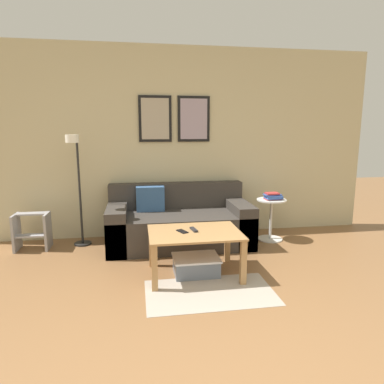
{
  "coord_description": "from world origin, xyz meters",
  "views": [
    {
      "loc": [
        -0.49,
        -1.41,
        1.47
      ],
      "look_at": [
        0.05,
        1.89,
        0.85
      ],
      "focal_mm": 32.0,
      "sensor_mm": 36.0,
      "label": 1
    }
  ],
  "objects_px": {
    "floor_lamp": "(77,178)",
    "remote_control": "(194,230)",
    "couch": "(179,223)",
    "storage_bin": "(196,265)",
    "book_stack": "(273,196)",
    "step_stool": "(32,230)",
    "coffee_table": "(195,239)",
    "side_table": "(271,215)",
    "cell_phone": "(182,231)"
  },
  "relations": [
    {
      "from": "floor_lamp",
      "to": "remote_control",
      "type": "relative_size",
      "value": 9.36
    },
    {
      "from": "couch",
      "to": "storage_bin",
      "type": "distance_m",
      "value": 1.0
    },
    {
      "from": "book_stack",
      "to": "step_stool",
      "type": "xyz_separation_m",
      "value": [
        -3.06,
        0.13,
        -0.36
      ]
    },
    {
      "from": "coffee_table",
      "to": "floor_lamp",
      "type": "xyz_separation_m",
      "value": [
        -1.27,
        1.0,
        0.51
      ]
    },
    {
      "from": "side_table",
      "to": "step_stool",
      "type": "distance_m",
      "value": 3.05
    },
    {
      "from": "floor_lamp",
      "to": "cell_phone",
      "type": "distance_m",
      "value": 1.57
    },
    {
      "from": "coffee_table",
      "to": "storage_bin",
      "type": "distance_m",
      "value": 0.28
    },
    {
      "from": "book_stack",
      "to": "step_stool",
      "type": "bearing_deg",
      "value": 177.59
    },
    {
      "from": "coffee_table",
      "to": "step_stool",
      "type": "relative_size",
      "value": 2.05
    },
    {
      "from": "storage_bin",
      "to": "remote_control",
      "type": "height_order",
      "value": "remote_control"
    },
    {
      "from": "couch",
      "to": "coffee_table",
      "type": "bearing_deg",
      "value": -87.69
    },
    {
      "from": "floor_lamp",
      "to": "cell_phone",
      "type": "xyz_separation_m",
      "value": [
        1.15,
        -0.99,
        -0.42
      ]
    },
    {
      "from": "remote_control",
      "to": "side_table",
      "type": "bearing_deg",
      "value": 27.85
    },
    {
      "from": "couch",
      "to": "remote_control",
      "type": "xyz_separation_m",
      "value": [
        0.04,
        -0.96,
        0.19
      ]
    },
    {
      "from": "coffee_table",
      "to": "side_table",
      "type": "distance_m",
      "value": 1.53
    },
    {
      "from": "couch",
      "to": "floor_lamp",
      "type": "height_order",
      "value": "floor_lamp"
    },
    {
      "from": "floor_lamp",
      "to": "book_stack",
      "type": "distance_m",
      "value": 2.49
    },
    {
      "from": "side_table",
      "to": "cell_phone",
      "type": "relative_size",
      "value": 3.95
    },
    {
      "from": "coffee_table",
      "to": "side_table",
      "type": "height_order",
      "value": "side_table"
    },
    {
      "from": "storage_bin",
      "to": "remote_control",
      "type": "relative_size",
      "value": 3.13
    },
    {
      "from": "side_table",
      "to": "cell_phone",
      "type": "distance_m",
      "value": 1.62
    },
    {
      "from": "floor_lamp",
      "to": "cell_phone",
      "type": "relative_size",
      "value": 10.03
    },
    {
      "from": "coffee_table",
      "to": "couch",
      "type": "bearing_deg",
      "value": 92.31
    },
    {
      "from": "coffee_table",
      "to": "cell_phone",
      "type": "xyz_separation_m",
      "value": [
        -0.12,
        0.01,
        0.09
      ]
    },
    {
      "from": "coffee_table",
      "to": "cell_phone",
      "type": "bearing_deg",
      "value": 173.75
    },
    {
      "from": "storage_bin",
      "to": "step_stool",
      "type": "distance_m",
      "value": 2.15
    },
    {
      "from": "side_table",
      "to": "book_stack",
      "type": "relative_size",
      "value": 2.36
    },
    {
      "from": "couch",
      "to": "cell_phone",
      "type": "relative_size",
      "value": 12.83
    },
    {
      "from": "couch",
      "to": "side_table",
      "type": "relative_size",
      "value": 3.25
    },
    {
      "from": "coffee_table",
      "to": "book_stack",
      "type": "distance_m",
      "value": 1.54
    },
    {
      "from": "storage_bin",
      "to": "step_stool",
      "type": "bearing_deg",
      "value": 150.61
    },
    {
      "from": "book_stack",
      "to": "step_stool",
      "type": "height_order",
      "value": "book_stack"
    },
    {
      "from": "step_stool",
      "to": "remote_control",
      "type": "bearing_deg",
      "value": -29.08
    },
    {
      "from": "book_stack",
      "to": "floor_lamp",
      "type": "bearing_deg",
      "value": 178.47
    },
    {
      "from": "storage_bin",
      "to": "cell_phone",
      "type": "distance_m",
      "value": 0.39
    },
    {
      "from": "coffee_table",
      "to": "book_stack",
      "type": "bearing_deg",
      "value": 37.8
    },
    {
      "from": "side_table",
      "to": "remote_control",
      "type": "height_order",
      "value": "side_table"
    },
    {
      "from": "book_stack",
      "to": "cell_phone",
      "type": "bearing_deg",
      "value": -145.27
    },
    {
      "from": "coffee_table",
      "to": "side_table",
      "type": "bearing_deg",
      "value": 38.49
    },
    {
      "from": "side_table",
      "to": "remote_control",
      "type": "xyz_separation_m",
      "value": [
        -1.2,
        -0.91,
        0.13
      ]
    },
    {
      "from": "couch",
      "to": "remote_control",
      "type": "relative_size",
      "value": 11.97
    },
    {
      "from": "floor_lamp",
      "to": "cell_phone",
      "type": "height_order",
      "value": "floor_lamp"
    },
    {
      "from": "side_table",
      "to": "book_stack",
      "type": "height_order",
      "value": "book_stack"
    },
    {
      "from": "couch",
      "to": "cell_phone",
      "type": "height_order",
      "value": "couch"
    },
    {
      "from": "side_table",
      "to": "coffee_table",
      "type": "bearing_deg",
      "value": -141.51
    },
    {
      "from": "remote_control",
      "to": "cell_phone",
      "type": "xyz_separation_m",
      "value": [
        -0.12,
        -0.02,
        -0.01
      ]
    },
    {
      "from": "storage_bin",
      "to": "floor_lamp",
      "type": "height_order",
      "value": "floor_lamp"
    },
    {
      "from": "floor_lamp",
      "to": "step_stool",
      "type": "distance_m",
      "value": 0.87
    },
    {
      "from": "couch",
      "to": "step_stool",
      "type": "height_order",
      "value": "couch"
    },
    {
      "from": "step_stool",
      "to": "cell_phone",
      "type": "bearing_deg",
      "value": -31.3
    }
  ]
}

